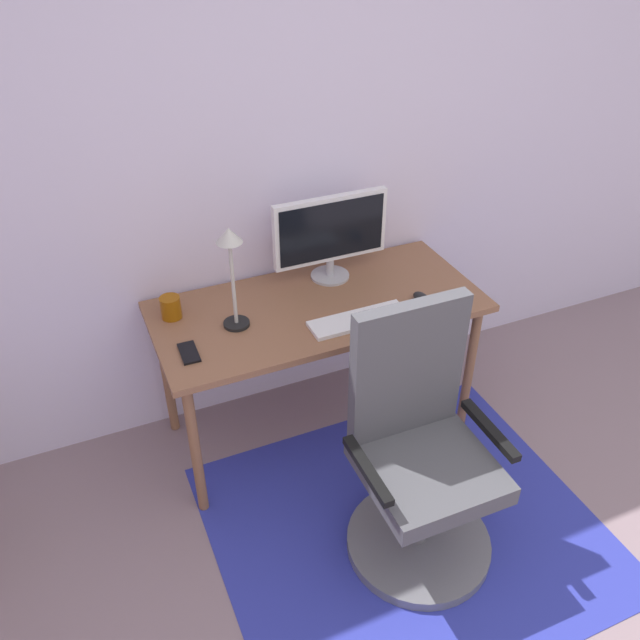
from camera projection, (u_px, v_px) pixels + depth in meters
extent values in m
cube|color=silver|center=(283.00, 147.00, 2.85)|extent=(6.00, 0.10, 2.60)
cube|color=#2E36A2|center=(406.00, 527.00, 2.77)|extent=(1.56, 1.38, 0.01)
cube|color=brown|center=(318.00, 307.00, 2.88)|extent=(1.45, 0.66, 0.03)
cylinder|color=#8C5D3E|center=(195.00, 451.00, 2.67)|extent=(0.04, 0.04, 0.70)
cylinder|color=#8C5D3E|center=(469.00, 369.00, 3.10)|extent=(0.04, 0.04, 0.70)
cylinder|color=#8C5D3E|center=(166.00, 373.00, 3.07)|extent=(0.04, 0.04, 0.70)
cylinder|color=#8C5D3E|center=(412.00, 310.00, 3.51)|extent=(0.04, 0.04, 0.70)
cylinder|color=#B2B2B7|center=(330.00, 276.00, 3.06)|extent=(0.18, 0.18, 0.01)
cylinder|color=#B2B2B7|center=(330.00, 267.00, 3.03)|extent=(0.04, 0.04, 0.08)
cube|color=white|center=(330.00, 229.00, 2.92)|extent=(0.54, 0.04, 0.31)
cube|color=black|center=(332.00, 231.00, 2.91)|extent=(0.50, 0.00, 0.27)
cube|color=white|center=(359.00, 320.00, 2.75)|extent=(0.43, 0.13, 0.02)
ellipsoid|color=black|center=(422.00, 298.00, 2.88)|extent=(0.06, 0.10, 0.03)
cylinder|color=#904D09|center=(171.00, 307.00, 2.76)|extent=(0.09, 0.09, 0.10)
cube|color=black|center=(189.00, 353.00, 2.57)|extent=(0.07, 0.14, 0.01)
cylinder|color=black|center=(237.00, 323.00, 2.73)|extent=(0.11, 0.11, 0.01)
cylinder|color=beige|center=(233.00, 284.00, 2.62)|extent=(0.02, 0.02, 0.38)
cone|color=beige|center=(229.00, 235.00, 2.50)|extent=(0.11, 0.11, 0.06)
cylinder|color=slate|center=(418.00, 542.00, 2.68)|extent=(0.59, 0.59, 0.05)
cylinder|color=slate|center=(423.00, 509.00, 2.57)|extent=(0.06, 0.06, 0.36)
cube|color=#4C4C51|center=(428.00, 470.00, 2.44)|extent=(0.48, 0.48, 0.08)
cube|color=#4C4C51|center=(407.00, 369.00, 2.41)|extent=(0.45, 0.06, 0.58)
cube|color=black|center=(367.00, 470.00, 2.29)|extent=(0.04, 0.33, 0.03)
cube|color=black|center=(490.00, 430.00, 2.46)|extent=(0.04, 0.33, 0.03)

